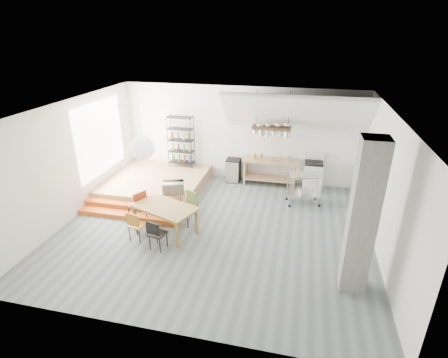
% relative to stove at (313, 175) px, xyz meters
% --- Properties ---
extents(floor, '(8.00, 8.00, 0.00)m').
position_rel_stove_xyz_m(floor, '(-2.50, -3.16, -0.48)').
color(floor, '#566164').
rests_on(floor, ground).
extents(wall_back, '(8.00, 0.04, 3.20)m').
position_rel_stove_xyz_m(wall_back, '(-2.50, 0.34, 1.12)').
color(wall_back, silver).
rests_on(wall_back, ground).
extents(wall_left, '(0.04, 7.00, 3.20)m').
position_rel_stove_xyz_m(wall_left, '(-6.50, -3.16, 1.12)').
color(wall_left, silver).
rests_on(wall_left, ground).
extents(wall_right, '(0.04, 7.00, 3.20)m').
position_rel_stove_xyz_m(wall_right, '(1.50, -3.16, 1.12)').
color(wall_right, silver).
rests_on(wall_right, ground).
extents(ceiling, '(8.00, 7.00, 0.02)m').
position_rel_stove_xyz_m(ceiling, '(-2.50, -3.16, 2.72)').
color(ceiling, white).
rests_on(ceiling, wall_back).
extents(slope_ceiling, '(4.40, 1.44, 1.32)m').
position_rel_stove_xyz_m(slope_ceiling, '(-0.70, -0.26, 2.07)').
color(slope_ceiling, white).
rests_on(slope_ceiling, wall_back).
extents(window_pane, '(0.02, 2.50, 2.20)m').
position_rel_stove_xyz_m(window_pane, '(-6.48, -1.66, 1.32)').
color(window_pane, white).
rests_on(window_pane, wall_left).
extents(platform, '(3.00, 3.00, 0.40)m').
position_rel_stove_xyz_m(platform, '(-5.00, -1.16, -0.28)').
color(platform, '#A47752').
rests_on(platform, ground).
extents(step_lower, '(3.00, 0.35, 0.13)m').
position_rel_stove_xyz_m(step_lower, '(-5.00, -3.11, -0.41)').
color(step_lower, '#C35616').
rests_on(step_lower, ground).
extents(step_upper, '(3.00, 0.35, 0.27)m').
position_rel_stove_xyz_m(step_upper, '(-5.00, -2.76, -0.35)').
color(step_upper, '#C35616').
rests_on(step_upper, ground).
extents(concrete_column, '(0.50, 0.50, 3.20)m').
position_rel_stove_xyz_m(concrete_column, '(0.80, -4.66, 1.12)').
color(concrete_column, slate).
rests_on(concrete_column, ground).
extents(kitchen_counter, '(1.80, 0.60, 0.91)m').
position_rel_stove_xyz_m(kitchen_counter, '(-1.40, -0.01, 0.15)').
color(kitchen_counter, '#A47752').
rests_on(kitchen_counter, ground).
extents(stove, '(0.60, 0.60, 1.18)m').
position_rel_stove_xyz_m(stove, '(0.00, 0.00, 0.00)').
color(stove, white).
rests_on(stove, ground).
extents(pot_rack, '(1.20, 0.50, 1.43)m').
position_rel_stove_xyz_m(pot_rack, '(-1.37, -0.23, 1.50)').
color(pot_rack, '#3E2A19').
rests_on(pot_rack, ceiling).
extents(wire_shelving, '(0.88, 0.38, 1.80)m').
position_rel_stove_xyz_m(wire_shelving, '(-4.50, 0.04, 0.85)').
color(wire_shelving, black).
rests_on(wire_shelving, platform).
extents(microwave_shelf, '(0.60, 0.40, 0.16)m').
position_rel_stove_xyz_m(microwave_shelf, '(-3.90, -2.41, 0.07)').
color(microwave_shelf, '#A47752').
rests_on(microwave_shelf, platform).
extents(paper_lantern, '(0.60, 0.60, 0.60)m').
position_rel_stove_xyz_m(paper_lantern, '(-4.25, -3.36, 1.72)').
color(paper_lantern, white).
rests_on(paper_lantern, ceiling).
extents(dining_table, '(1.80, 1.40, 0.75)m').
position_rel_stove_xyz_m(dining_table, '(-3.69, -3.58, 0.19)').
color(dining_table, olive).
rests_on(dining_table, ground).
extents(chair_mustard, '(0.43, 0.43, 0.81)m').
position_rel_stove_xyz_m(chair_mustard, '(-4.26, -4.12, 0.00)').
color(chair_mustard, '#B8761F').
rests_on(chair_mustard, ground).
extents(chair_black, '(0.43, 0.43, 0.80)m').
position_rel_stove_xyz_m(chair_black, '(-3.61, -4.37, -0.00)').
color(chair_black, black).
rests_on(chair_black, ground).
extents(chair_olive, '(0.55, 0.55, 0.90)m').
position_rel_stove_xyz_m(chair_olive, '(-3.24, -2.98, 0.06)').
color(chair_olive, '#546630').
rests_on(chair_olive, ground).
extents(chair_red, '(0.58, 0.58, 0.93)m').
position_rel_stove_xyz_m(chair_red, '(-4.59, -3.24, 0.07)').
color(chair_red, '#AE3718').
rests_on(chair_red, ground).
extents(rolling_cart, '(1.07, 0.76, 0.96)m').
position_rel_stove_xyz_m(rolling_cart, '(-0.26, -1.13, 0.14)').
color(rolling_cart, silver).
rests_on(rolling_cart, ground).
extents(mini_fridge, '(0.47, 0.47, 0.80)m').
position_rel_stove_xyz_m(mini_fridge, '(-2.65, 0.04, -0.08)').
color(mini_fridge, black).
rests_on(mini_fridge, ground).
extents(microwave, '(0.69, 0.57, 0.33)m').
position_rel_stove_xyz_m(microwave, '(-3.90, -2.41, 0.25)').
color(microwave, beige).
rests_on(microwave, microwave_shelf).
extents(bowl, '(0.23, 0.23, 0.06)m').
position_rel_stove_xyz_m(bowl, '(-1.27, -0.06, 0.46)').
color(bowl, silver).
rests_on(bowl, kitchen_counter).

